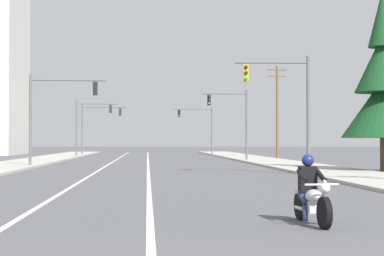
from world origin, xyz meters
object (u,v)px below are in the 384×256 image
traffic_signal_near_right (287,97)px  utility_pole_right_far (277,109)px  traffic_signal_mid_right (234,115)px  conifer_tree_right_verge_near (384,87)px  traffic_signal_near_left (53,106)px  traffic_signal_far_left (95,121)px  traffic_signal_mid_left (88,120)px  motorcycle_with_rider (311,196)px  traffic_signal_far_right (201,123)px

traffic_signal_near_right → utility_pole_right_far: 31.06m
traffic_signal_mid_right → conifer_tree_right_verge_near: bearing=-75.0°
traffic_signal_near_left → traffic_signal_far_left: size_ratio=1.00×
traffic_signal_far_left → utility_pole_right_far: utility_pole_right_far is taller
traffic_signal_mid_right → traffic_signal_mid_left: (-14.00, 16.38, 0.03)m
utility_pole_right_far → conifer_tree_right_verge_near: (0.26, -28.78, -0.19)m
traffic_signal_near_left → traffic_signal_mid_right: same height
traffic_signal_near_right → utility_pole_right_far: (5.53, 30.55, 0.90)m
traffic_signal_near_right → traffic_signal_mid_right: size_ratio=1.00×
traffic_signal_near_right → utility_pole_right_far: bearing=79.7°
motorcycle_with_rider → traffic_signal_mid_left: traffic_signal_mid_left is taller
traffic_signal_far_right → utility_pole_right_far: (5.99, -19.92, 0.82)m
motorcycle_with_rider → utility_pole_right_far: (9.41, 50.93, 4.35)m
conifer_tree_right_verge_near → traffic_signal_far_right: bearing=97.3°
utility_pole_right_far → conifer_tree_right_verge_near: 28.78m
motorcycle_with_rider → traffic_signal_near_left: bearing=107.4°
traffic_signal_near_right → traffic_signal_far_right: same height
traffic_signal_near_right → traffic_signal_mid_right: same height
traffic_signal_far_right → traffic_signal_far_left: same height
traffic_signal_far_right → conifer_tree_right_verge_near: 49.11m
motorcycle_with_rider → traffic_signal_near_left: traffic_signal_near_left is taller
traffic_signal_far_left → conifer_tree_right_verge_near: bearing=-66.7°
traffic_signal_mid_left → conifer_tree_right_verge_near: conifer_tree_right_verge_near is taller
traffic_signal_near_left → conifer_tree_right_verge_near: size_ratio=0.60×
traffic_signal_mid_right → conifer_tree_right_verge_near: 21.64m
traffic_signal_mid_right → utility_pole_right_far: size_ratio=0.67×
traffic_signal_near_right → traffic_signal_mid_right: bearing=89.6°
traffic_signal_near_left → utility_pole_right_far: (19.20, 19.68, 0.82)m
motorcycle_with_rider → traffic_signal_mid_left: (-9.94, 59.41, 3.48)m
utility_pole_right_far → traffic_signal_near_left: bearing=-134.3°
traffic_signal_mid_left → conifer_tree_right_verge_near: size_ratio=0.60×
traffic_signal_near_right → traffic_signal_near_left: 17.46m
traffic_signal_far_right → traffic_signal_near_right: bearing=-89.5°
traffic_signal_far_left → conifer_tree_right_verge_near: size_ratio=0.60×
traffic_signal_near_right → traffic_signal_far_left: bearing=106.2°
traffic_signal_mid_right → conifer_tree_right_verge_near: size_ratio=0.60×
traffic_signal_far_left → traffic_signal_far_right: bearing=15.8°
traffic_signal_mid_left → traffic_signal_far_left: same height
traffic_signal_mid_right → conifer_tree_right_verge_near: conifer_tree_right_verge_near is taller
traffic_signal_near_right → motorcycle_with_rider: bearing=-100.8°
traffic_signal_near_left → traffic_signal_far_right: (13.21, 39.61, -0.00)m
traffic_signal_near_left → traffic_signal_mid_right: (13.85, 11.79, -0.08)m
traffic_signal_near_left → traffic_signal_mid_left: 28.17m
conifer_tree_right_verge_near → utility_pole_right_far: bearing=90.5°
motorcycle_with_rider → traffic_signal_near_right: (3.88, 20.38, 3.45)m
traffic_signal_mid_left → traffic_signal_far_left: 7.73m
traffic_signal_near_right → traffic_signal_far_right: size_ratio=1.00×
traffic_signal_near_left → traffic_signal_far_right: size_ratio=1.00×
traffic_signal_near_right → conifer_tree_right_verge_near: conifer_tree_right_verge_near is taller
traffic_signal_far_right → motorcycle_with_rider: bearing=-92.8°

